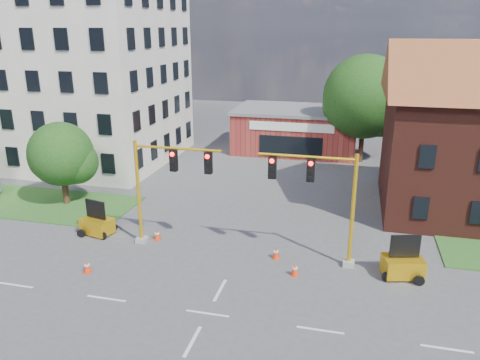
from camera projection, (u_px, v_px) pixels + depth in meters
The scene contains 15 objects.
ground at pixel (207, 313), 20.90m from camera, with size 120.00×120.00×0.00m, color #48494B.
lane_markings at pixel (184, 357), 18.13m from camera, with size 60.00×36.00×0.01m, color silver, non-canonical shape.
office_block at pixel (69, 48), 42.42m from camera, with size 18.40×15.40×20.60m.
brick_shop at pixel (296, 129), 47.84m from camera, with size 12.40×8.40×4.30m.
tree_large at pixel (369, 100), 42.43m from camera, with size 7.99×7.60×9.91m.
tree_nw_front at pixel (65, 156), 32.68m from camera, with size 4.71×4.49×5.97m.
signal_mast_west at pixel (164, 182), 26.19m from camera, with size 5.30×0.60×6.20m.
signal_mast_east at pixel (321, 195), 24.19m from camera, with size 5.30×0.60×6.20m.
trailer_west at pixel (97, 224), 28.68m from camera, with size 2.09×1.63×2.11m.
trailer_east at pixel (403, 265), 23.75m from camera, with size 2.21×1.75×2.21m.
cone_a at pixel (87, 267), 24.28m from camera, with size 0.40×0.40×0.70m.
cone_b at pixel (157, 235), 28.00m from camera, with size 0.40×0.40×0.70m.
cone_c at pixel (295, 269), 23.98m from camera, with size 0.40×0.40×0.70m.
cone_d at pixel (276, 253), 25.74m from camera, with size 0.40×0.40×0.70m.
pickup_white at pixel (468, 204), 31.68m from camera, with size 2.36×5.13×1.43m, color white.
Camera 1 is at (5.74, -17.08, 12.23)m, focal length 35.00 mm.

